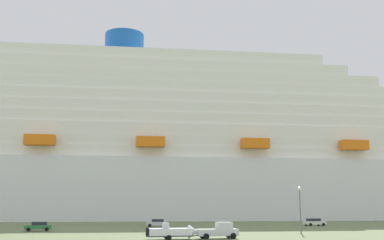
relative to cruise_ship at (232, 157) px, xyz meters
name	(u,v)px	position (x,y,z in m)	size (l,w,h in m)	color
ground_plane	(168,225)	(-24.45, -37.96, -19.95)	(600.00, 600.00, 0.00)	#66754C
cruise_ship	(232,157)	(0.00, 0.00, 0.00)	(303.52, 44.13, 69.22)	white
pickup_truck	(219,231)	(-21.96, -82.17, -18.91)	(5.75, 2.66, 2.20)	silver
small_boat_on_trailer	(175,232)	(-27.98, -82.68, -18.99)	(7.80, 2.48, 2.15)	#595960
street_lamp	(300,203)	(-6.82, -73.50, -15.10)	(0.56, 0.56, 7.38)	slate
parked_car_green_wagon	(38,226)	(-49.35, -59.80, -19.12)	(4.71, 2.44, 1.58)	#2D723F
parked_car_silver_sedan	(157,223)	(-27.76, -46.99, -19.12)	(4.38, 2.24, 1.58)	silver
parked_car_white_van	(314,222)	(6.40, -48.00, -19.12)	(4.87, 2.56, 1.58)	white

